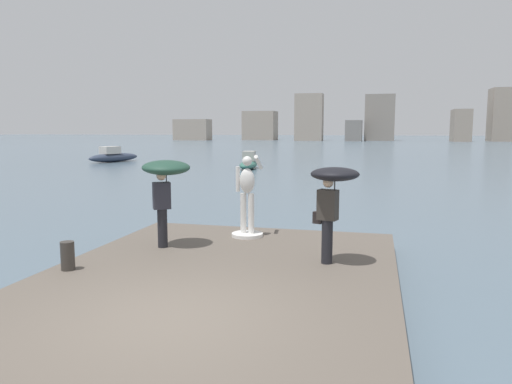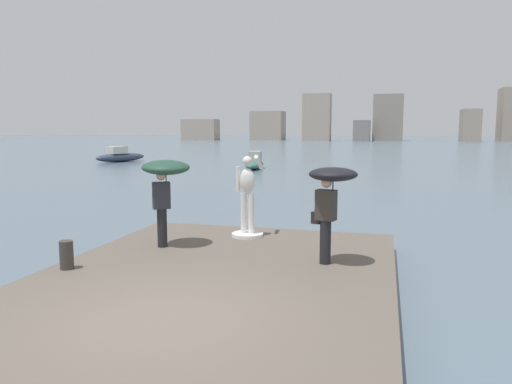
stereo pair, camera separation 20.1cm
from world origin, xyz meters
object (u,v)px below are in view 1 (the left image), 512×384
onlooker_right (332,188)px  boat_leftward (249,163)px  statue_white_figure (247,202)px  boat_mid (113,156)px  onlooker_left (165,177)px  mooring_bollard (68,256)px

onlooker_right → boat_leftward: bearing=108.2°
statue_white_figure → boat_leftward: bearing=104.8°
boat_mid → onlooker_left: bearing=-57.8°
statue_white_figure → boat_leftward: 25.47m
onlooker_right → boat_leftward: 28.03m
onlooker_left → boat_leftward: onlooker_left is taller
onlooker_left → boat_leftward: (-4.99, 26.08, -1.56)m
statue_white_figure → boat_mid: 35.92m
statue_white_figure → boat_mid: bearing=125.5°
boat_mid → boat_leftward: 15.07m
statue_white_figure → mooring_bollard: 4.48m
mooring_bollard → onlooker_right: bearing=19.0°
boat_mid → statue_white_figure: bearing=-54.5°
onlooker_left → mooring_bollard: (-1.05, -2.16, -1.33)m
statue_white_figure → onlooker_right: 3.07m
statue_white_figure → boat_mid: size_ratio=0.36×
onlooker_left → boat_mid: size_ratio=0.35×
mooring_bollard → boat_mid: bearing=119.1°
mooring_bollard → boat_mid: (-18.28, 32.88, -0.15)m
boat_mid → boat_leftward: bearing=-17.9°
statue_white_figure → boat_mid: statue_white_figure is taller
onlooker_left → onlooker_right: size_ratio=1.04×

